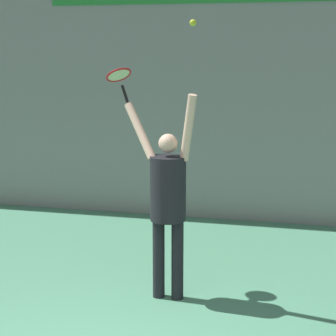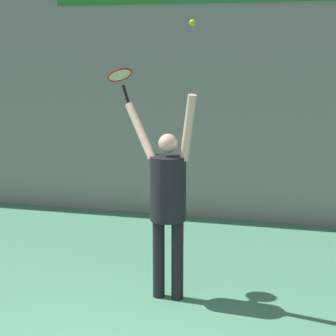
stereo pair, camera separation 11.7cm
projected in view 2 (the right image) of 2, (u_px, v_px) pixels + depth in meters
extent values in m
cube|color=gray|center=(218.00, 60.00, 9.25)|extent=(18.00, 0.10, 5.00)
cylinder|color=black|center=(159.00, 258.00, 6.58)|extent=(0.13, 0.13, 0.88)
cylinder|color=black|center=(177.00, 260.00, 6.53)|extent=(0.13, 0.13, 0.88)
cylinder|color=black|center=(168.00, 188.00, 6.40)|extent=(0.38, 0.38, 0.69)
sphere|color=beige|center=(168.00, 143.00, 6.31)|extent=(0.20, 0.20, 0.20)
cylinder|color=beige|center=(188.00, 128.00, 6.18)|extent=(0.23, 0.21, 0.70)
cylinder|color=beige|center=(140.00, 131.00, 6.50)|extent=(0.45, 0.39, 0.59)
cylinder|color=black|center=(126.00, 95.00, 6.66)|extent=(0.14, 0.13, 0.22)
torus|color=red|center=(120.00, 75.00, 6.73)|extent=(0.39, 0.39, 0.18)
cylinder|color=beige|center=(120.00, 75.00, 6.73)|extent=(0.32, 0.33, 0.14)
sphere|color=#CCDB2D|center=(193.00, 23.00, 5.87)|extent=(0.07, 0.07, 0.07)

